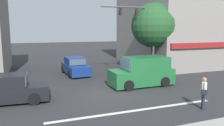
% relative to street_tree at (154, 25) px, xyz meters
% --- Properties ---
extents(ground_plane, '(120.00, 120.00, 0.00)m').
position_rel_street_tree_xyz_m(ground_plane, '(-6.00, -5.03, -4.44)').
color(ground_plane, '#2B2B2D').
extents(lane_marking_stripe, '(9.00, 0.24, 0.01)m').
position_rel_street_tree_xyz_m(lane_marking_stripe, '(-6.00, -8.53, -4.44)').
color(lane_marking_stripe, silver).
rests_on(lane_marking_stripe, ground).
extents(building_right_corner, '(13.93, 12.17, 12.09)m').
position_rel_street_tree_xyz_m(building_right_corner, '(7.31, 4.22, 1.60)').
color(building_right_corner, gray).
rests_on(building_right_corner, ground).
extents(street_tree, '(4.18, 4.18, 6.55)m').
position_rel_street_tree_xyz_m(street_tree, '(0.00, 0.00, 0.00)').
color(street_tree, '#4C3823').
rests_on(street_tree, ground).
extents(utility_pole_far_right, '(1.40, 0.22, 8.04)m').
position_rel_street_tree_xyz_m(utility_pole_far_right, '(1.54, 1.23, -0.27)').
color(utility_pole_far_right, brown).
rests_on(utility_pole_far_right, ground).
extents(traffic_light_mast, '(4.86, 0.70, 6.20)m').
position_rel_street_tree_xyz_m(traffic_light_mast, '(-1.39, -0.66, -0.27)').
color(traffic_light_mast, '#47474C').
rests_on(traffic_light_mast, ground).
extents(sedan_approaching_near, '(2.12, 4.22, 1.58)m').
position_rel_street_tree_xyz_m(sedan_approaching_near, '(-7.14, 1.51, -3.73)').
color(sedan_approaching_near, navy).
rests_on(sedan_approaching_near, ground).
extents(sedan_crossing_rightbound, '(4.21, 2.10, 1.58)m').
position_rel_street_tree_xyz_m(sedan_crossing_rightbound, '(-12.04, -4.94, -3.73)').
color(sedan_crossing_rightbound, black).
rests_on(sedan_crossing_rightbound, ground).
extents(van_waiting_far, '(4.62, 2.08, 2.11)m').
position_rel_street_tree_xyz_m(van_waiting_far, '(-3.35, -4.20, -3.44)').
color(van_waiting_far, '#1E6033').
rests_on(van_waiting_far, ground).
extents(pedestrian_foreground_with_bag, '(0.55, 0.62, 1.67)m').
position_rel_street_tree_xyz_m(pedestrian_foreground_with_bag, '(-2.77, -9.58, -3.49)').
color(pedestrian_foreground_with_bag, '#232838').
rests_on(pedestrian_foreground_with_bag, ground).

